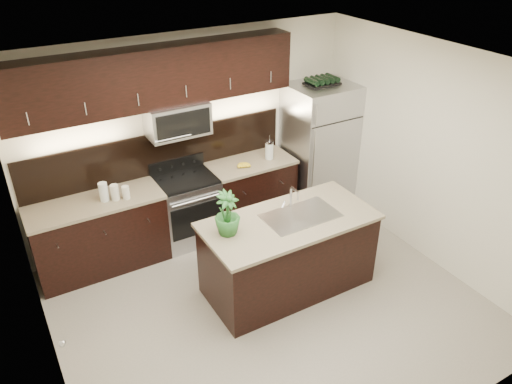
% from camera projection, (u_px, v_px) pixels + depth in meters
% --- Properties ---
extents(ground, '(4.50, 4.50, 0.00)m').
position_uv_depth(ground, '(270.00, 306.00, 5.69)').
color(ground, gray).
rests_on(ground, ground).
extents(room_walls, '(4.52, 4.02, 2.71)m').
position_uv_depth(room_walls, '(264.00, 178.00, 4.77)').
color(room_walls, beige).
rests_on(room_walls, ground).
extents(counter_run, '(3.51, 0.65, 0.94)m').
position_uv_depth(counter_run, '(173.00, 213.00, 6.53)').
color(counter_run, black).
rests_on(counter_run, ground).
extents(upper_fixtures, '(3.49, 0.40, 1.66)m').
position_uv_depth(upper_fixtures, '(159.00, 86.00, 5.82)').
color(upper_fixtures, black).
rests_on(upper_fixtures, counter_run).
extents(island, '(1.96, 0.96, 0.94)m').
position_uv_depth(island, '(288.00, 253.00, 5.77)').
color(island, black).
rests_on(island, ground).
extents(sink_faucet, '(0.84, 0.50, 0.28)m').
position_uv_depth(sink_faucet, '(300.00, 214.00, 5.60)').
color(sink_faucet, silver).
rests_on(sink_faucet, island).
extents(refrigerator, '(0.90, 0.81, 1.86)m').
position_uv_depth(refrigerator, '(318.00, 147.00, 7.24)').
color(refrigerator, '#B2B2B7').
rests_on(refrigerator, ground).
extents(wine_rack, '(0.46, 0.28, 0.11)m').
position_uv_depth(wine_rack, '(322.00, 81.00, 6.75)').
color(wine_rack, black).
rests_on(wine_rack, refrigerator).
extents(plant, '(0.36, 0.36, 0.49)m').
position_uv_depth(plant, '(227.00, 214.00, 5.18)').
color(plant, '#255E26').
rests_on(plant, island).
extents(canisters, '(0.33, 0.18, 0.23)m').
position_uv_depth(canisters, '(112.00, 192.00, 5.86)').
color(canisters, silver).
rests_on(canisters, counter_run).
extents(french_press, '(0.12, 0.12, 0.34)m').
position_uv_depth(french_press, '(269.00, 150.00, 6.82)').
color(french_press, silver).
rests_on(french_press, counter_run).
extents(bananas, '(0.22, 0.20, 0.06)m').
position_uv_depth(bananas, '(240.00, 165.00, 6.64)').
color(bananas, gold).
rests_on(bananas, counter_run).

